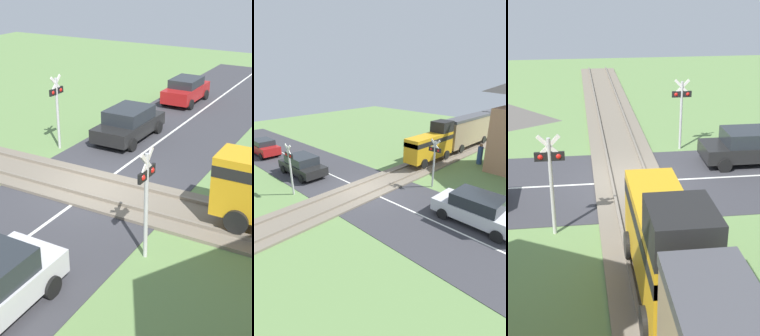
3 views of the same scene
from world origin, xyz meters
The scene contains 10 objects.
ground_plane centered at (0.00, 0.00, 0.00)m, with size 60.00×60.00×0.00m, color #66894C.
road_surface centered at (0.00, 0.00, 0.01)m, with size 48.00×6.40×0.02m.
track_bed centered at (0.00, 0.00, 0.07)m, with size 2.80×48.00×0.24m.
train centered at (0.00, 15.06, 1.89)m, with size 1.58×20.46×3.18m.
car_near_crossing centered at (-5.38, -1.44, 0.79)m, with size 4.12×1.99×1.51m.
car_far_side centered at (6.96, 1.44, 0.82)m, with size 4.41×2.02×1.59m.
car_behind_queue centered at (-12.33, -1.44, 0.78)m, with size 3.68×1.81×1.48m.
crossing_signal_west_approach centered at (-2.82, -3.60, 2.11)m, with size 0.90×0.18×3.31m.
crossing_signal_east_approach centered at (2.82, 3.60, 2.11)m, with size 0.90×0.18×3.31m.
pedestrian_by_station centered at (2.98, 10.28, 0.80)m, with size 0.43×0.43×1.76m.
Camera 2 is at (11.72, -10.42, 7.47)m, focal length 28.00 mm.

